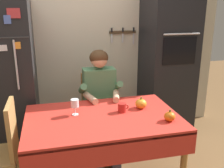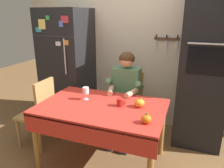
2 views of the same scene
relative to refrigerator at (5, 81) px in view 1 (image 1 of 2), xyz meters
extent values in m
cube|color=beige|center=(1.00, 0.39, 0.40)|extent=(3.70, 0.10, 2.60)
cube|color=#4C3823|center=(1.47, 0.33, 0.47)|extent=(0.36, 0.02, 0.04)
cube|color=silver|center=(1.32, 0.32, 0.39)|extent=(0.02, 0.01, 0.12)
cube|color=black|center=(1.32, 0.32, 0.50)|extent=(0.02, 0.01, 0.06)
cube|color=silver|center=(1.47, 0.32, 0.39)|extent=(0.02, 0.01, 0.12)
cube|color=black|center=(1.47, 0.32, 0.50)|extent=(0.02, 0.01, 0.06)
cube|color=silver|center=(1.62, 0.32, 0.38)|extent=(0.02, 0.01, 0.15)
cube|color=black|center=(1.62, 0.32, 0.50)|extent=(0.02, 0.01, 0.06)
cube|color=black|center=(0.00, 0.00, 0.00)|extent=(0.68, 0.68, 1.80)
cylinder|color=silver|center=(0.19, -0.36, 0.25)|extent=(0.02, 0.02, 0.50)
cube|color=silver|center=(0.08, -0.35, 0.42)|extent=(0.07, 0.02, 0.06)
cube|color=#B73338|center=(0.21, -0.35, 0.74)|extent=(0.12, 0.01, 0.09)
cube|color=#4C66B7|center=(0.15, -0.35, 0.69)|extent=(0.06, 0.01, 0.08)
cube|color=orange|center=(0.21, -0.35, 0.44)|extent=(0.07, 0.02, 0.07)
cube|color=black|center=(2.00, 0.04, 0.15)|extent=(0.60, 0.60, 2.10)
cube|color=black|center=(2.00, -0.26, 0.30)|extent=(0.42, 0.01, 0.32)
cylinder|color=silver|center=(2.00, -0.29, 0.50)|extent=(0.45, 0.02, 0.02)
cylinder|color=#9E6B33|center=(0.31, -0.47, -0.55)|extent=(0.06, 0.06, 0.70)
cylinder|color=#9E6B33|center=(1.59, -1.25, -0.55)|extent=(0.06, 0.06, 0.70)
cylinder|color=#9E6B33|center=(1.59, -0.47, -0.55)|extent=(0.06, 0.06, 0.70)
cube|color=red|center=(0.95, -0.86, -0.18)|extent=(1.40, 0.90, 0.04)
cube|color=red|center=(0.95, -1.30, -0.28)|extent=(1.40, 0.01, 0.20)
cube|color=#9E6B33|center=(1.04, -0.17, -0.47)|extent=(0.40, 0.40, 0.04)
cube|color=#9E6B33|center=(1.04, 0.01, -0.21)|extent=(0.36, 0.04, 0.48)
cylinder|color=#9E6B33|center=(0.87, -0.34, -0.69)|extent=(0.04, 0.04, 0.41)
cylinder|color=#9E6B33|center=(0.87, 0.00, -0.69)|extent=(0.04, 0.04, 0.41)
cylinder|color=#9E6B33|center=(1.21, -0.34, -0.69)|extent=(0.04, 0.04, 0.41)
cylinder|color=#9E6B33|center=(1.21, 0.00, -0.69)|extent=(0.04, 0.04, 0.41)
cube|color=#38384C|center=(0.94, -0.55, -0.86)|extent=(0.10, 0.22, 0.08)
cube|color=#38384C|center=(1.14, -0.55, -0.86)|extent=(0.10, 0.22, 0.08)
cylinder|color=#38384C|center=(0.94, -0.49, -0.67)|extent=(0.09, 0.09, 0.38)
cylinder|color=#38384C|center=(1.14, -0.49, -0.67)|extent=(0.09, 0.09, 0.38)
cube|color=#38384C|center=(0.95, -0.33, -0.40)|extent=(0.12, 0.40, 0.11)
cube|color=#38384C|center=(1.13, -0.33, -0.40)|extent=(0.12, 0.40, 0.11)
cube|color=#4C7F56|center=(1.04, -0.21, -0.11)|extent=(0.36, 0.20, 0.48)
cylinder|color=#4C7F56|center=(0.84, -0.28, -0.07)|extent=(0.07, 0.26, 0.18)
cylinder|color=#4C7F56|center=(1.24, -0.28, -0.07)|extent=(0.07, 0.26, 0.18)
cylinder|color=#D8A884|center=(0.90, -0.45, -0.13)|extent=(0.13, 0.27, 0.07)
cylinder|color=#D8A884|center=(1.18, -0.45, -0.13)|extent=(0.13, 0.27, 0.07)
sphere|color=#D8A884|center=(1.04, -0.23, 0.24)|extent=(0.19, 0.19, 0.19)
ellipsoid|color=#472D19|center=(1.04, -0.22, 0.26)|extent=(0.21, 0.21, 0.17)
cube|color=tan|center=(0.15, -0.82, -0.21)|extent=(0.04, 0.36, 0.48)
cylinder|color=tan|center=(0.14, -0.65, -0.69)|extent=(0.04, 0.04, 0.41)
cylinder|color=#B2231E|center=(1.15, -0.81, -0.12)|extent=(0.08, 0.08, 0.09)
torus|color=#B2231E|center=(1.19, -0.81, -0.11)|extent=(0.05, 0.01, 0.05)
cylinder|color=white|center=(0.71, -0.77, -0.16)|extent=(0.06, 0.06, 0.01)
cylinder|color=white|center=(0.71, -0.77, -0.12)|extent=(0.01, 0.01, 0.07)
cylinder|color=white|center=(0.71, -0.77, -0.04)|extent=(0.07, 0.07, 0.07)
ellipsoid|color=orange|center=(1.50, -1.10, -0.12)|extent=(0.10, 0.10, 0.08)
cylinder|color=#4C6023|center=(1.50, -1.10, -0.06)|extent=(0.02, 0.02, 0.02)
ellipsoid|color=orange|center=(1.36, -0.76, -0.11)|extent=(0.11, 0.11, 0.09)
cylinder|color=#4C6023|center=(1.36, -0.76, -0.05)|extent=(0.02, 0.02, 0.02)
camera|label=1|loc=(0.52, -3.00, 0.83)|focal=41.46mm
camera|label=2|loc=(1.83, -2.89, 0.81)|focal=34.39mm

